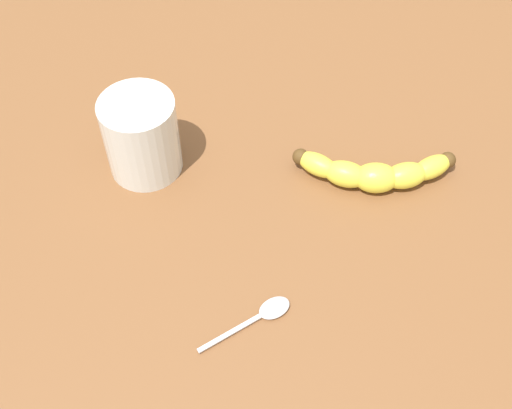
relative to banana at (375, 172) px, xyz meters
The scene contains 4 objects.
wooden_tabletop 11.41cm from the banana, 22.23° to the left, with size 120.00×120.00×3.00cm, color brown.
banana is the anchor object (origin of this frame).
smoothie_glass 28.76cm from the banana, 28.94° to the left, with size 9.11×9.11×10.52cm.
teaspoon 22.58cm from the banana, 88.72° to the left, with size 5.72×10.87×0.80cm.
Camera 1 is at (-27.66, 47.06, 65.85)cm, focal length 46.03 mm.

